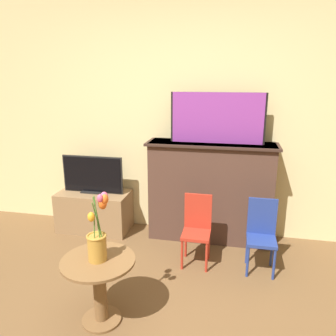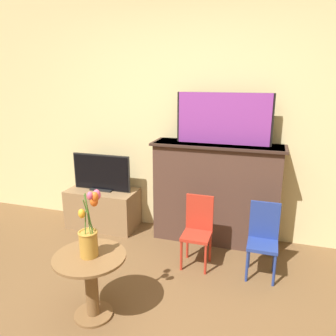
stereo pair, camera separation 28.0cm
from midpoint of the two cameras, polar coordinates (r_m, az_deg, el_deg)
name	(u,v)px [view 2 (the right image)]	position (r m, az deg, el deg)	size (l,w,h in m)	color
wall_back	(196,114)	(3.62, 7.12, 9.22)	(8.00, 0.06, 2.70)	beige
fireplace_mantel	(216,192)	(3.56, 10.58, -4.20)	(1.36, 0.38, 1.08)	#4C3328
painting	(224,119)	(3.38, 12.03, 8.38)	(0.96, 0.03, 0.51)	black
tv_stand	(103,208)	(3.99, -9.27, -6.94)	(0.82, 0.43, 0.46)	olive
tv_monitor	(101,173)	(3.85, -9.51, -0.91)	(0.71, 0.12, 0.43)	black
chair_red	(198,227)	(3.16, 7.79, -10.28)	(0.26, 0.26, 0.67)	#B22D1E
chair_blue	(263,236)	(3.14, 18.78, -11.24)	(0.26, 0.26, 0.67)	navy
side_table	(91,277)	(2.55, -10.08, -18.28)	(0.53, 0.53, 0.51)	brown
vase_tulips	(89,234)	(2.38, -10.24, -11.28)	(0.18, 0.21, 0.50)	#B78433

